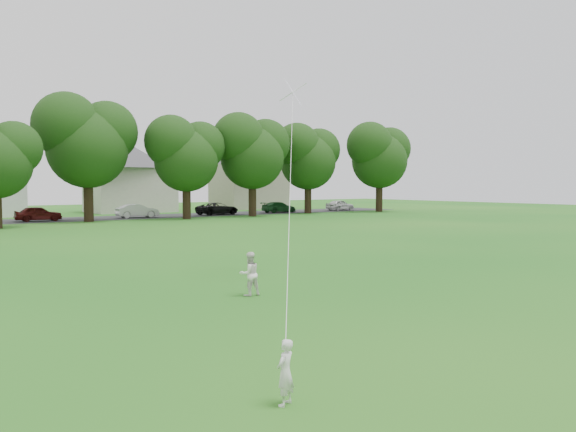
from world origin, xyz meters
TOP-DOWN VIEW (x-y plane):
  - ground at (0.00, 0.00)m, footprint 160.00×160.00m
  - toddler at (-2.55, -3.93)m, footprint 0.41×0.35m
  - older_boy at (1.26, 3.08)m, footprint 0.64×0.51m
  - kite at (0.89, 0.61)m, footprint 4.00×5.10m
  - tree_row at (6.22, 36.52)m, footprint 82.39×9.84m
  - parked_cars at (6.04, 41.00)m, footprint 71.22×2.51m

SIDE VIEW (x-z plane):
  - ground at x=0.00m, z-range 0.00..0.00m
  - toddler at x=-2.55m, z-range 0.00..0.96m
  - older_boy at x=1.26m, z-range 0.00..1.25m
  - parked_cars at x=6.04m, z-range -0.02..1.27m
  - kite at x=0.89m, z-range -2.85..9.84m
  - tree_row at x=6.22m, z-range 1.01..12.02m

